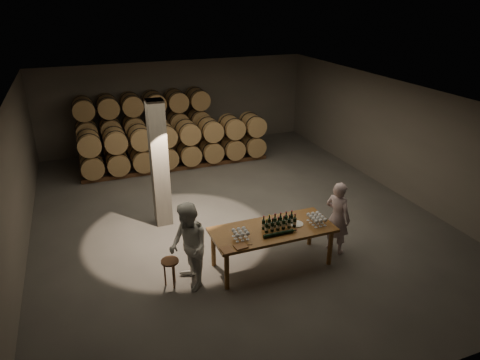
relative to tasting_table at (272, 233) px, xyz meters
name	(u,v)px	position (x,y,z in m)	size (l,w,h in m)	color
room	(159,165)	(-1.80, 2.70, 0.80)	(12.00, 12.00, 12.00)	#52504D
tasting_table	(272,233)	(0.00, 0.00, 0.00)	(2.60, 1.10, 0.90)	brown
barrel_stack_back	(145,124)	(-1.35, 7.70, 0.40)	(4.70, 0.95, 2.31)	brown
barrel_stack_front	(177,144)	(-0.57, 6.30, 0.03)	(6.26, 0.95, 1.57)	brown
bottle_cluster	(279,223)	(0.14, -0.02, 0.22)	(0.73, 0.23, 0.31)	black
lying_bottles	(279,234)	(0.00, -0.29, 0.14)	(0.76, 0.08, 0.08)	black
glass_cluster_left	(241,232)	(-0.76, -0.11, 0.24)	(0.31, 0.31, 0.18)	silver
glass_cluster_right	(317,217)	(0.98, -0.12, 0.24)	(0.31, 0.42, 0.19)	silver
plate	(296,224)	(0.55, -0.01, 0.11)	(0.30, 0.30, 0.02)	white
notebook_near	(241,246)	(-0.88, -0.43, 0.12)	(0.25, 0.20, 0.03)	brown
notebook_corner	(227,250)	(-1.18, -0.45, 0.12)	(0.21, 0.26, 0.02)	brown
pen	(249,245)	(-0.71, -0.42, 0.11)	(0.01, 0.01, 0.14)	black
stool	(170,265)	(-2.19, 0.08, -0.31)	(0.35, 0.35, 0.59)	brown
person_man	(337,217)	(1.59, -0.01, 0.06)	(0.62, 0.41, 1.71)	beige
person_woman	(189,247)	(-1.83, -0.07, 0.12)	(0.89, 0.69, 1.83)	white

